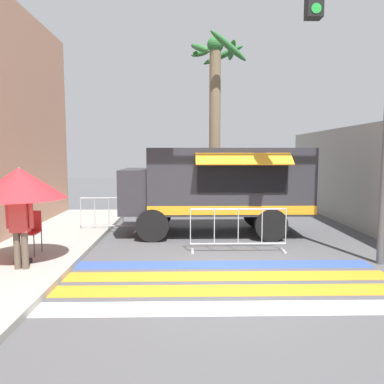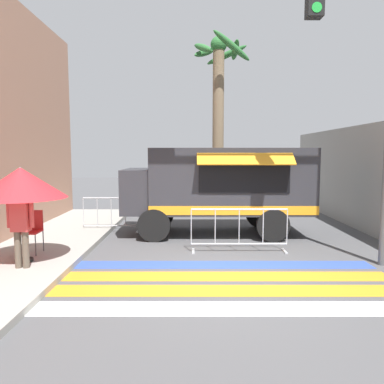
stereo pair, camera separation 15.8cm
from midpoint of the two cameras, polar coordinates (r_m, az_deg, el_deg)
ground_plane at (r=7.41m, az=5.41°, el=-12.82°), size 60.00×60.00×0.00m
crosswalk_painted at (r=7.10m, az=5.67°, el=-13.62°), size 6.40×2.84×0.01m
food_truck at (r=10.99m, az=3.87°, el=1.39°), size 5.36×2.61×2.52m
traffic_signal_pole at (r=8.67m, az=22.83°, el=18.98°), size 4.83×0.29×6.44m
patio_umbrella at (r=8.37m, az=-24.36°, el=1.25°), size 1.84×1.84×1.97m
folding_chair at (r=9.23m, az=-23.04°, el=-4.99°), size 0.45×0.45×0.96m
vendor_person at (r=8.03m, az=-24.33°, el=-4.48°), size 0.53×0.21×1.56m
barricade_front at (r=9.15m, az=7.49°, el=-5.77°), size 2.34×0.44×1.06m
barricade_side at (r=11.59m, az=-12.00°, el=-3.48°), size 1.71×0.44×1.06m
palm_tree at (r=14.27m, az=4.24°, el=13.36°), size 2.17×2.46×6.63m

